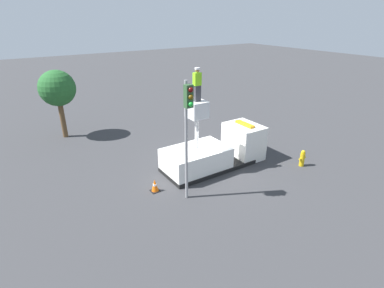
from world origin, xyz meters
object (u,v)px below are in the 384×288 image
object	(u,v)px
bucket_truck	(215,152)
traffic_cone_rear	(155,186)
worker	(197,85)
fire_hydrant	(302,158)
traffic_light_pole	(188,120)
tree_left_bg	(57,89)

from	to	relation	value
bucket_truck	traffic_cone_rear	bearing A→B (deg)	-171.80
worker	fire_hydrant	xyz separation A→B (m)	(5.66, -2.93, -4.57)
traffic_light_pole	fire_hydrant	size ratio (longest dim) A/B	5.72
worker	fire_hydrant	bearing A→B (deg)	-27.32
traffic_cone_rear	worker	bearing A→B (deg)	11.78
worker	traffic_light_pole	size ratio (longest dim) A/B	0.30
worker	fire_hydrant	size ratio (longest dim) A/B	1.70
fire_hydrant	tree_left_bg	size ratio (longest dim) A/B	0.21
traffic_light_pole	fire_hydrant	world-z (taller)	traffic_light_pole
bucket_truck	fire_hydrant	world-z (taller)	bucket_truck
bucket_truck	tree_left_bg	xyz separation A→B (m)	(-6.56, 9.78, 2.73)
traffic_cone_rear	tree_left_bg	size ratio (longest dim) A/B	0.14
fire_hydrant	tree_left_bg	bearing A→B (deg)	130.58
bucket_truck	fire_hydrant	xyz separation A→B (m)	(4.32, -2.93, -0.38)
tree_left_bg	traffic_light_pole	bearing A→B (deg)	-74.68
tree_left_bg	bucket_truck	bearing A→B (deg)	-56.13
bucket_truck	tree_left_bg	world-z (taller)	tree_left_bg
fire_hydrant	traffic_light_pole	bearing A→B (deg)	174.21
bucket_truck	traffic_light_pole	distance (m)	5.11
tree_left_bg	traffic_cone_rear	bearing A→B (deg)	-78.01
traffic_light_pole	traffic_cone_rear	bearing A→B (deg)	124.73
traffic_light_pole	tree_left_bg	size ratio (longest dim) A/B	1.19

